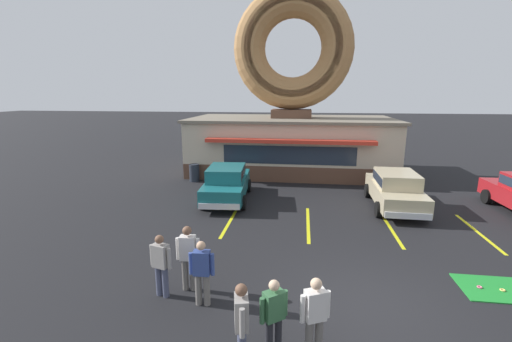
# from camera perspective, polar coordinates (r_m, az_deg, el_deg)

# --- Properties ---
(ground_plane) EXTENTS (160.00, 160.00, 0.00)m
(ground_plane) POSITION_cam_1_polar(r_m,az_deg,el_deg) (8.97, 18.08, -20.60)
(ground_plane) COLOR black
(donut_shop_building) EXTENTS (12.30, 6.75, 10.96)m
(donut_shop_building) POSITION_cam_1_polar(r_m,az_deg,el_deg) (21.34, 5.93, 9.84)
(donut_shop_building) COLOR brown
(donut_shop_building) RESTS_ON ground
(mini_donut_near_left) EXTENTS (0.13, 0.13, 0.04)m
(mini_donut_near_left) POSITION_cam_1_polar(r_m,az_deg,el_deg) (10.78, 33.22, -15.87)
(mini_donut_near_left) COLOR #D8667F
(mini_donut_near_left) RESTS_ON putting_mat
(mini_donut_mid_left) EXTENTS (0.13, 0.13, 0.04)m
(mini_donut_mid_left) POSITION_cam_1_polar(r_m,az_deg,el_deg) (10.95, 35.84, -15.78)
(mini_donut_mid_left) COLOR #E5C666
(mini_donut_mid_left) RESTS_ON putting_mat
(car_teal) EXTENTS (2.22, 4.67, 1.60)m
(car_teal) POSITION_cam_1_polar(r_m,az_deg,el_deg) (15.75, -4.90, -1.80)
(car_teal) COLOR #196066
(car_teal) RESTS_ON ground
(car_champagne) EXTENTS (2.05, 4.59, 1.60)m
(car_champagne) POSITION_cam_1_polar(r_m,az_deg,el_deg) (15.81, 22.19, -2.67)
(car_champagne) COLOR #BCAD89
(car_champagne) RESTS_ON ground
(pedestrian_blue_sweater_man) EXTENTS (0.32, 0.58, 1.65)m
(pedestrian_blue_sweater_man) POSITION_cam_1_polar(r_m,az_deg,el_deg) (6.59, -2.43, -23.84)
(pedestrian_blue_sweater_man) COLOR #474C66
(pedestrian_blue_sweater_man) RESTS_ON ground
(pedestrian_hooded_kid) EXTENTS (0.55, 0.38, 1.62)m
(pedestrian_hooded_kid) POSITION_cam_1_polar(r_m,az_deg,el_deg) (6.88, 9.79, -22.47)
(pedestrian_hooded_kid) COLOR slate
(pedestrian_hooded_kid) RESTS_ON ground
(pedestrian_leather_jacket_man) EXTENTS (0.50, 0.42, 1.55)m
(pedestrian_leather_jacket_man) POSITION_cam_1_polar(r_m,az_deg,el_deg) (6.89, 2.97, -22.74)
(pedestrian_leather_jacket_man) COLOR #232328
(pedestrian_leather_jacket_man) RESTS_ON ground
(pedestrian_clipboard_woman) EXTENTS (0.58, 0.34, 1.59)m
(pedestrian_clipboard_woman) POSITION_cam_1_polar(r_m,az_deg,el_deg) (8.79, -15.57, -14.55)
(pedestrian_clipboard_woman) COLOR #474C66
(pedestrian_clipboard_woman) RESTS_ON ground
(pedestrian_beanie_man) EXTENTS (0.60, 0.26, 1.70)m
(pedestrian_beanie_man) POSITION_cam_1_polar(r_m,az_deg,el_deg) (8.85, -11.24, -13.58)
(pedestrian_beanie_man) COLOR slate
(pedestrian_beanie_man) RESTS_ON ground
(pedestrian_crossing_woman) EXTENTS (0.60, 0.25, 1.60)m
(pedestrian_crossing_woman) POSITION_cam_1_polar(r_m,az_deg,el_deg) (8.27, -9.01, -16.04)
(pedestrian_crossing_woman) COLOR slate
(pedestrian_crossing_woman) RESTS_ON ground
(trash_bin) EXTENTS (0.57, 0.57, 0.97)m
(trash_bin) POSITION_cam_1_polar(r_m,az_deg,el_deg) (19.45, -10.24, -0.25)
(trash_bin) COLOR #232833
(trash_bin) RESTS_ON ground
(parking_stripe_far_left) EXTENTS (0.12, 3.60, 0.01)m
(parking_stripe_far_left) POSITION_cam_1_polar(r_m,az_deg,el_deg) (13.55, -4.24, -8.13)
(parking_stripe_far_left) COLOR yellow
(parking_stripe_far_left) RESTS_ON ground
(parking_stripe_left) EXTENTS (0.12, 3.60, 0.01)m
(parking_stripe_left) POSITION_cam_1_polar(r_m,az_deg,el_deg) (13.28, 8.68, -8.69)
(parking_stripe_left) COLOR yellow
(parking_stripe_left) RESTS_ON ground
(parking_stripe_mid_left) EXTENTS (0.12, 3.60, 0.01)m
(parking_stripe_mid_left) POSITION_cam_1_polar(r_m,az_deg,el_deg) (13.69, 21.48, -8.81)
(parking_stripe_mid_left) COLOR yellow
(parking_stripe_mid_left) RESTS_ON ground
(parking_stripe_centre) EXTENTS (0.12, 3.60, 0.01)m
(parking_stripe_centre) POSITION_cam_1_polar(r_m,az_deg,el_deg) (14.71, 33.03, -8.55)
(parking_stripe_centre) COLOR yellow
(parking_stripe_centre) RESTS_ON ground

